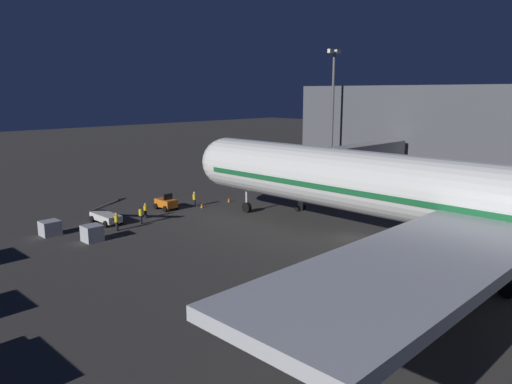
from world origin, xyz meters
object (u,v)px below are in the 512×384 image
Objects in this scene: baggage_container_near_belt at (92,233)px; traffic_cone_nose_starboard at (202,206)px; baggage_container_spare at (50,228)px; traffic_cone_nose_port at (229,200)px; ground_crew_by_tug at (194,198)px; ground_crew_walking_aft at (145,210)px; baggage_tug_lead at (166,203)px; airliner_at_gate at (493,203)px; belt_loader at (106,216)px; jet_bridge at (341,158)px; apron_floodlight_mast at (333,106)px; ground_crew_near_nose_gear at (141,214)px; ground_crew_under_port_wing at (117,221)px.

baggage_container_near_belt is 16.04m from traffic_cone_nose_starboard.
traffic_cone_nose_port is at bearing 176.20° from baggage_container_spare.
baggage_container_spare is at bearing -0.98° from ground_crew_by_tug.
baggage_tug_lead is at bearing -155.17° from ground_crew_walking_aft.
airliner_at_gate is at bearing 93.89° from traffic_cone_nose_starboard.
belt_loader is at bearing -178.34° from baggage_container_spare.
baggage_tug_lead is 14.20m from baggage_container_spare.
ground_crew_by_tug is (-11.48, 0.47, 0.16)m from belt_loader.
jet_bridge is 44.71× the size of traffic_cone_nose_starboard.
jet_bridge is 9.05× the size of baggage_tug_lead.
baggage_tug_lead is at bearing -176.46° from baggage_container_spare.
airliner_at_gate is 35.48m from baggage_tug_lead.
airliner_at_gate is at bearing 52.85° from apron_floodlight_mast.
ground_crew_near_nose_gear is at bearing 5.13° from traffic_cone_nose_port.
ground_crew_by_tug reaches higher than ground_crew_walking_aft.
traffic_cone_nose_port is (23.30, 1.29, -11.26)m from apron_floodlight_mast.
ground_crew_walking_aft is (35.24, 0.81, -10.58)m from apron_floodlight_mast.
belt_loader reaches higher than baggage_container_near_belt.
airliner_at_gate is 38.78× the size of ground_crew_walking_aft.
ground_crew_near_nose_gear is at bearing 14.86° from ground_crew_by_tug.
traffic_cone_nose_port and traffic_cone_nose_starboard have the same top height.
baggage_container_near_belt is 3.02× the size of traffic_cone_nose_starboard.
traffic_cone_nose_starboard is at bearing 2.67° from apron_floodlight_mast.
belt_loader is 6.01m from baggage_container_spare.
traffic_cone_nose_port is (-16.08, 1.64, -0.57)m from belt_loader.
baggage_container_spare is at bearing -4.75° from traffic_cone_nose_starboard.
ground_crew_walking_aft is at bearing -23.29° from jet_bridge.
ground_crew_under_port_wing is (-5.35, 3.23, 0.32)m from baggage_container_spare.
ground_crew_near_nose_gear is 1.01× the size of ground_crew_under_port_wing.
apron_floodlight_mast is 33.03m from baggage_tug_lead.
jet_bridge reaches higher than ground_crew_near_nose_gear.
belt_loader is at bearing -8.00° from traffic_cone_nose_starboard.
apron_floodlight_mast is 46.66m from baggage_container_spare.
ground_crew_walking_aft is (-4.13, 1.16, 0.11)m from belt_loader.
belt_loader is 4.14× the size of ground_crew_walking_aft.
baggage_container_near_belt reaches higher than baggage_container_spare.
traffic_cone_nose_starboard is (15.25, -9.33, -5.26)m from jet_bridge.
baggage_tug_lead is 1.49× the size of ground_crew_by_tug.
airliner_at_gate is 9.36× the size of belt_loader.
apron_floodlight_mast reaches higher than airliner_at_gate.
ground_crew_walking_aft is at bearing -154.89° from ground_crew_under_port_wing.
airliner_at_gate is 121.45× the size of traffic_cone_nose_port.
apron_floodlight_mast is 41.50m from ground_crew_under_port_wing.
ground_crew_near_nose_gear is at bearing -69.88° from airliner_at_gate.
airliner_at_gate is 3.32× the size of apron_floodlight_mast.
baggage_container_spare is (1.98, -4.70, -0.04)m from baggage_container_near_belt.
baggage_container_near_belt is (12.19, 5.58, -0.02)m from baggage_tug_lead.
ground_crew_by_tug is at bearing -34.22° from jet_bridge.
ground_crew_near_nose_gear is 3.45× the size of traffic_cone_nose_port.
jet_bridge is at bearing 168.85° from baggage_container_near_belt.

